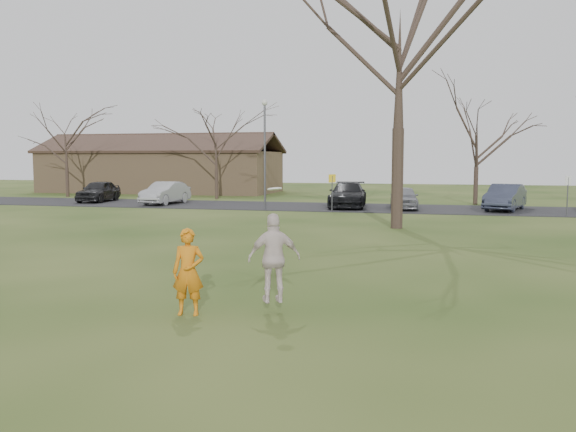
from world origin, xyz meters
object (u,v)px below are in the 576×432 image
object	(u,v)px
car_5	(505,197)
car_4	(404,198)
catching_play	(274,258)
player_defender	(188,272)
lamp_post	(265,140)
big_tree	(399,60)
car_3	(348,195)
building	(161,170)
car_1	(165,193)
car_0	(99,191)

from	to	relation	value
car_5	car_4	bearing A→B (deg)	-157.74
catching_play	car_5	bearing A→B (deg)	75.03
player_defender	lamp_post	size ratio (longest dim) A/B	0.26
catching_play	big_tree	xyz separation A→B (m)	(1.30, 14.86, 5.92)
lamp_post	catching_play	bearing A→B (deg)	-73.32
player_defender	car_3	distance (m)	25.29
building	big_tree	xyz separation A→B (m)	(22.00, -23.00, 5.07)
catching_play	car_4	bearing A→B (deg)	87.46
lamp_post	car_1	bearing A→B (deg)	163.49
car_1	car_4	world-z (taller)	car_1
car_5	big_tree	bearing A→B (deg)	-101.07
car_5	lamp_post	bearing A→B (deg)	-152.49
car_1	car_3	distance (m)	11.71
big_tree	car_3	bearing A→B (deg)	109.67
lamp_post	big_tree	distance (m)	11.38
player_defender	car_3	xyz separation A→B (m)	(-0.70, 25.28, -0.04)
car_3	big_tree	bearing A→B (deg)	-74.91
car_0	building	world-z (taller)	building
player_defender	car_1	bearing A→B (deg)	105.15
car_3	car_0	bearing A→B (deg)	173.57
car_5	big_tree	size ratio (longest dim) A/B	0.32
player_defender	car_4	distance (m)	24.91
car_1	car_4	xyz separation A→B (m)	(15.04, -0.21, -0.06)
player_defender	building	xyz separation A→B (m)	(-19.14, 38.32, 1.11)
car_3	car_4	xyz separation A→B (m)	(3.33, -0.51, -0.09)
lamp_post	car_3	bearing A→B (deg)	28.94
car_1	catching_play	distance (m)	28.21
player_defender	catching_play	bearing A→B (deg)	5.34
player_defender	car_5	bearing A→B (deg)	60.77
catching_play	lamp_post	distance (m)	23.52
catching_play	lamp_post	bearing A→B (deg)	106.68
car_4	building	xyz separation A→B (m)	(-21.77, 13.55, 1.24)
car_3	car_4	size ratio (longest dim) A/B	1.34
catching_play	building	xyz separation A→B (m)	(-20.70, 37.86, 0.85)
car_5	catching_play	bearing A→B (deg)	-87.86
player_defender	building	bearing A→B (deg)	105.27
car_1	lamp_post	xyz separation A→B (m)	(7.27, -2.15, 3.22)
catching_play	lamp_post	world-z (taller)	lamp_post
player_defender	car_5	distance (m)	26.56
catching_play	big_tree	size ratio (longest dim) A/B	0.16
car_4	player_defender	bearing A→B (deg)	-101.09
player_defender	lamp_post	bearing A→B (deg)	91.42
car_0	catching_play	bearing A→B (deg)	-59.45
car_1	catching_play	world-z (taller)	catching_play
big_tree	car_5	bearing A→B (deg)	61.82
car_4	building	world-z (taller)	building
player_defender	car_4	xyz separation A→B (m)	(2.63, 24.77, -0.13)
catching_play	big_tree	bearing A→B (deg)	84.99
car_3	car_4	bearing A→B (deg)	-13.29
car_3	big_tree	world-z (taller)	big_tree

